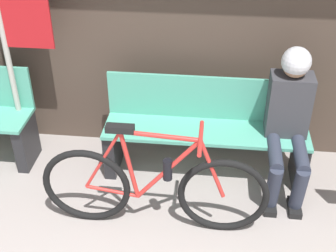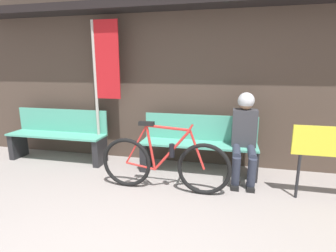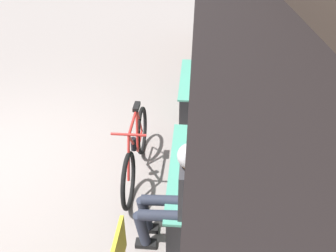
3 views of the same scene
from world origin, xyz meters
The scene contains 6 objects.
storefront_wall centered at (0.00, 2.96, 1.66)m, with size 12.00×0.56×3.20m.
park_bench_near centered at (0.44, 2.53, 0.42)m, with size 1.74×0.42×0.88m.
bicycle centered at (0.09, 1.81, 0.37)m, with size 1.72×0.40×0.92m.
person_seated centered at (1.10, 2.41, 0.72)m, with size 0.34×0.66×1.25m.
park_bench_far centered at (-1.98, 2.53, 0.42)m, with size 1.71×0.42×0.88m.
banner_pole centered at (-1.12, 2.62, 1.50)m, with size 0.45×0.05×2.31m.
Camera 2 is at (0.86, -1.31, 1.60)m, focal length 28.00 mm.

